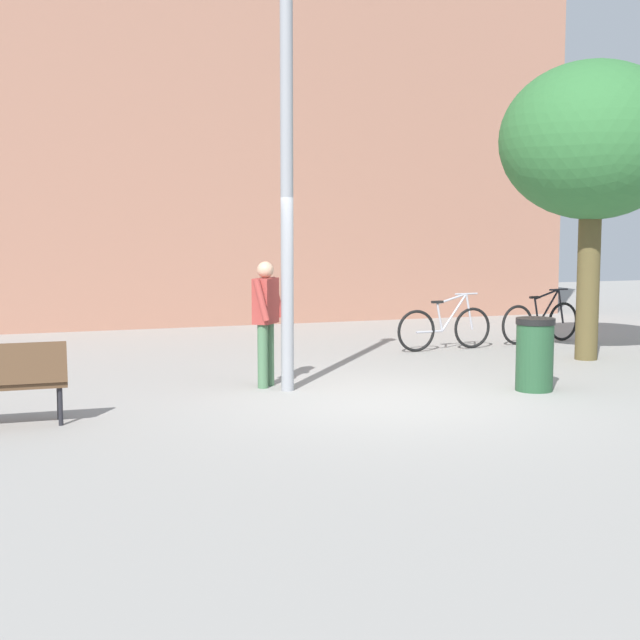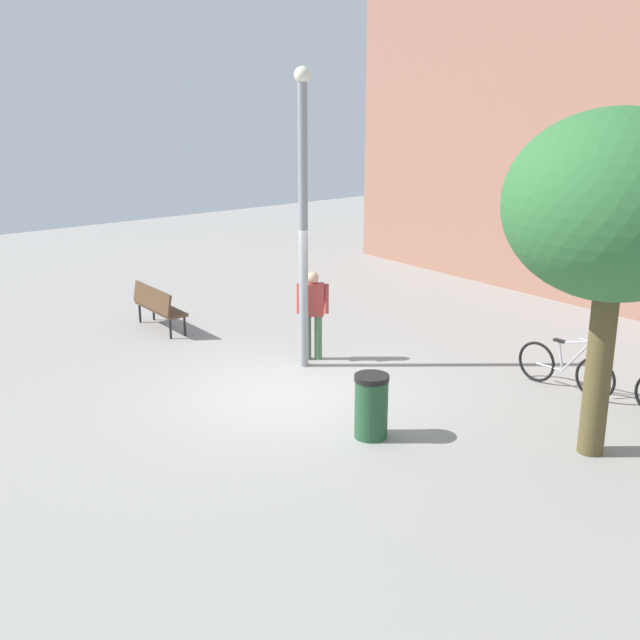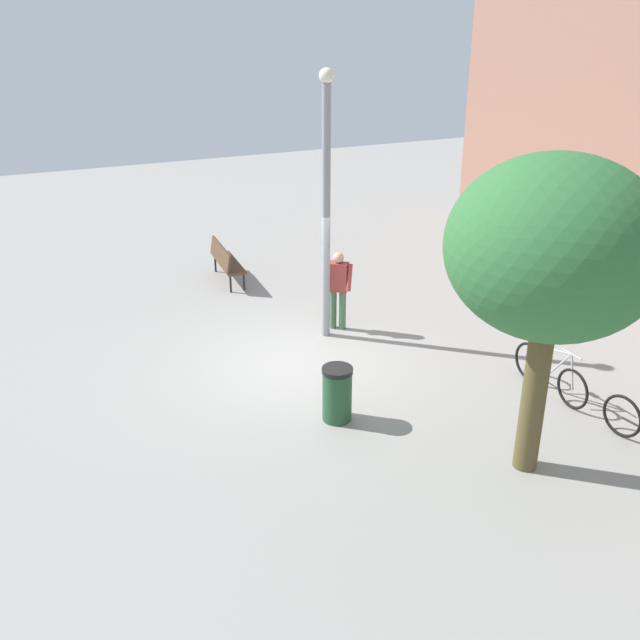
{
  "view_description": "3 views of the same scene",
  "coord_description": "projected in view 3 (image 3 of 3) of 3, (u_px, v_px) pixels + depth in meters",
  "views": [
    {
      "loc": [
        -4.45,
        -10.3,
        2.21
      ],
      "look_at": [
        -0.68,
        0.71,
        0.95
      ],
      "focal_mm": 51.93,
      "sensor_mm": 36.0,
      "label": 1
    },
    {
      "loc": [
        9.88,
        -6.98,
        4.89
      ],
      "look_at": [
        -0.43,
        1.0,
        1.01
      ],
      "focal_mm": 44.19,
      "sensor_mm": 36.0,
      "label": 2
    },
    {
      "loc": [
        11.66,
        -4.16,
        6.61
      ],
      "look_at": [
        0.4,
        0.38,
        1.04
      ],
      "focal_mm": 41.72,
      "sensor_mm": 36.0,
      "label": 3
    }
  ],
  "objects": [
    {
      "name": "park_bench",
      "position": [
        225.0,
        260.0,
        17.68
      ],
      "size": [
        1.61,
        0.49,
        0.92
      ],
      "color": "#513823",
      "rests_on": "ground_plane"
    },
    {
      "name": "lamppost",
      "position": [
        326.0,
        199.0,
        14.02
      ],
      "size": [
        0.28,
        0.28,
        5.22
      ],
      "color": "gray",
      "rests_on": "ground_plane"
    },
    {
      "name": "ground_plane",
      "position": [
        293.0,
        365.0,
        14.0
      ],
      "size": [
        36.0,
        36.0,
        0.0
      ],
      "primitive_type": "plane",
      "color": "gray"
    },
    {
      "name": "plaza_tree",
      "position": [
        554.0,
        250.0,
        9.68
      ],
      "size": [
        2.89,
        2.89,
        4.67
      ],
      "color": "brown",
      "rests_on": "ground_plane"
    },
    {
      "name": "bicycle_silver",
      "position": [
        550.0,
        373.0,
        12.91
      ],
      "size": [
        1.81,
        0.18,
        0.97
      ],
      "color": "black",
      "rests_on": "ground_plane"
    },
    {
      "name": "trash_bin",
      "position": [
        337.0,
        394.0,
        12.09
      ],
      "size": [
        0.51,
        0.51,
        0.95
      ],
      "color": "#234C2D",
      "rests_on": "ground_plane"
    },
    {
      "name": "person_by_lamppost",
      "position": [
        338.0,
        285.0,
        15.08
      ],
      "size": [
        0.55,
        0.6,
        1.67
      ],
      "color": "#47704C",
      "rests_on": "ground_plane"
    }
  ]
}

